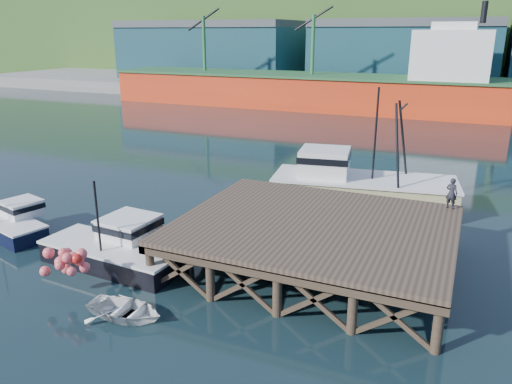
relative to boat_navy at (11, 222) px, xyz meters
The scene contains 12 objects.
ground 10.82m from the boat_navy, 15.19° to the left, with size 300.00×300.00×0.00m, color black.
wharf 16.19m from the boat_navy, ahead, with size 12.00×10.00×2.62m.
far_quay 73.57m from the boat_navy, 81.86° to the left, with size 160.00×40.00×2.00m, color gray.
warehouse_left 72.38m from the boat_navy, 109.92° to the left, with size 32.00×16.00×9.00m, color #17454C.
warehouse_mid 68.87m from the boat_navy, 81.26° to the left, with size 28.00×16.00×9.00m, color #17454C.
cargo_ship 50.94m from the boat_navy, 87.79° to the left, with size 55.50×10.00×13.75m.
hillside 103.87m from the boat_navy, 84.21° to the left, with size 220.00×50.00×22.00m, color #2D511E.
boat_navy is the anchor object (origin of this frame).
boat_black 7.51m from the boat_navy, ahead, with size 7.01×5.88×4.24m.
trawler 19.85m from the boat_navy, 36.34° to the left, with size 11.36×5.57×7.29m.
dinghy 11.55m from the boat_navy, 21.72° to the right, with size 2.20×3.07×0.64m, color white.
dockworker 22.62m from the boat_navy, 18.73° to the left, with size 0.55×0.36×1.52m, color black.
Camera 1 is at (11.44, -20.21, 10.27)m, focal length 35.00 mm.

